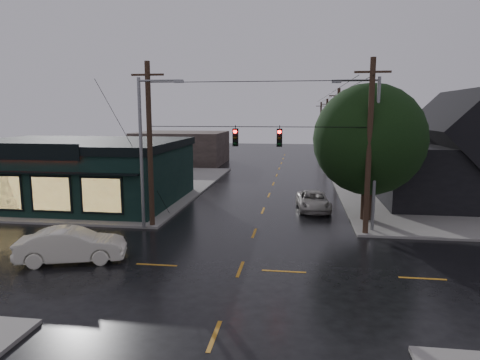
# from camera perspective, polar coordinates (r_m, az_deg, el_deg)

# --- Properties ---
(ground_plane) EXTENTS (160.00, 160.00, 0.00)m
(ground_plane) POSITION_cam_1_polar(r_m,az_deg,el_deg) (20.07, 0.03, -11.81)
(ground_plane) COLOR black
(sidewalk_nw) EXTENTS (28.00, 28.00, 0.15)m
(sidewalk_nw) POSITION_cam_1_polar(r_m,az_deg,el_deg) (45.27, -22.05, -0.63)
(sidewalk_nw) COLOR gray
(sidewalk_nw) RESTS_ON ground
(pizza_shop) EXTENTS (16.30, 12.34, 4.90)m
(pizza_shop) POSITION_cam_1_polar(r_m,az_deg,el_deg) (36.40, -20.98, 1.19)
(pizza_shop) COLOR black
(pizza_shop) RESTS_ON ground
(ne_building) EXTENTS (12.60, 11.60, 8.75)m
(ne_building) POSITION_cam_1_polar(r_m,az_deg,el_deg) (37.77, 27.23, 3.97)
(ne_building) COLOR black
(ne_building) RESTS_ON ground
(corner_tree) EXTENTS (7.17, 7.17, 8.85)m
(corner_tree) POSITION_cam_1_polar(r_m,az_deg,el_deg) (28.83, 16.85, 5.18)
(corner_tree) COLOR black
(corner_tree) RESTS_ON ground
(utility_pole_nw) EXTENTS (2.00, 0.32, 10.15)m
(utility_pole_nw) POSITION_cam_1_polar(r_m,az_deg,el_deg) (27.62, -11.59, -6.15)
(utility_pole_nw) COLOR black
(utility_pole_nw) RESTS_ON ground
(utility_pole_ne) EXTENTS (2.00, 0.32, 10.15)m
(utility_pole_ne) POSITION_cam_1_polar(r_m,az_deg,el_deg) (26.36, 16.33, -7.06)
(utility_pole_ne) COLOR black
(utility_pole_ne) RESTS_ON ground
(utility_pole_far_a) EXTENTS (2.00, 0.32, 9.65)m
(utility_pole_far_a) POSITION_cam_1_polar(r_m,az_deg,el_deg) (47.28, 12.66, 0.11)
(utility_pole_far_a) COLOR black
(utility_pole_far_a) RESTS_ON ground
(utility_pole_far_b) EXTENTS (2.00, 0.32, 9.15)m
(utility_pole_far_b) POSITION_cam_1_polar(r_m,az_deg,el_deg) (67.07, 11.33, 2.73)
(utility_pole_far_b) COLOR black
(utility_pole_far_b) RESTS_ON ground
(utility_pole_far_c) EXTENTS (2.00, 0.32, 9.15)m
(utility_pole_far_c) POSITION_cam_1_polar(r_m,az_deg,el_deg) (86.96, 10.60, 4.15)
(utility_pole_far_c) COLOR black
(utility_pole_far_c) RESTS_ON ground
(span_signal_assembly) EXTENTS (13.00, 0.48, 1.23)m
(span_signal_assembly) POSITION_cam_1_polar(r_m,az_deg,el_deg) (25.25, 2.31, 5.74)
(span_signal_assembly) COLOR black
(span_signal_assembly) RESTS_ON ground
(streetlight_nw) EXTENTS (5.40, 0.30, 9.15)m
(streetlight_nw) POSITION_cam_1_polar(r_m,az_deg,el_deg) (27.09, -12.69, -6.48)
(streetlight_nw) COLOR gray
(streetlight_nw) RESTS_ON ground
(streetlight_ne) EXTENTS (5.40, 0.30, 9.15)m
(streetlight_ne) POSITION_cam_1_polar(r_m,az_deg,el_deg) (27.11, 17.17, -6.66)
(streetlight_ne) COLOR gray
(streetlight_ne) RESTS_ON ground
(bg_building_west) EXTENTS (12.00, 10.00, 4.40)m
(bg_building_west) POSITION_cam_1_polar(r_m,az_deg,el_deg) (61.09, -7.79, 4.29)
(bg_building_west) COLOR #2E2421
(bg_building_west) RESTS_ON ground
(bg_building_east) EXTENTS (14.00, 12.00, 5.60)m
(bg_building_east) POSITION_cam_1_polar(r_m,az_deg,el_deg) (65.12, 19.95, 4.65)
(bg_building_east) COLOR #232327
(bg_building_east) RESTS_ON ground
(sedan_cream) EXTENTS (5.27, 3.16, 1.64)m
(sedan_cream) POSITION_cam_1_polar(r_m,az_deg,el_deg) (22.28, -21.53, -8.10)
(sedan_cream) COLOR beige
(sedan_cream) RESTS_ON ground
(suv_silver) EXTENTS (2.66, 5.04, 1.35)m
(suv_silver) POSITION_cam_1_polar(r_m,az_deg,el_deg) (31.94, 9.74, -2.79)
(suv_silver) COLOR #A49F98
(suv_silver) RESTS_ON ground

